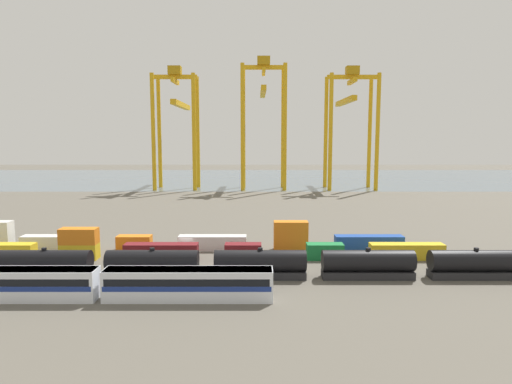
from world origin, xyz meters
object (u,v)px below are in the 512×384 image
object	(u,v)px
freight_tank_row	(260,264)
shipping_container_6	(406,251)
gantry_crane_west	(177,116)
passenger_train	(100,283)
shipping_container_12	(290,243)
gantry_crane_central	(263,110)
gantry_crane_east	(350,115)

from	to	relation	value
freight_tank_row	shipping_container_6	size ratio (longest dim) A/B	6.16
shipping_container_6	gantry_crane_west	xyz separation A→B (m)	(-55.77, 104.41, 27.01)
passenger_train	shipping_container_12	distance (m)	35.34
gantry_crane_central	gantry_crane_east	xyz separation A→B (m)	(33.74, 0.23, -2.04)
gantry_crane_east	gantry_crane_west	bearing A→B (deg)	179.61
shipping_container_6	gantry_crane_east	xyz separation A→B (m)	(11.70, 103.95, 27.34)
gantry_crane_east	shipping_container_12	bearing A→B (deg)	-107.25
freight_tank_row	shipping_container_6	world-z (taller)	freight_tank_row
passenger_train	shipping_container_12	bearing A→B (deg)	43.92
shipping_container_6	passenger_train	bearing A→B (deg)	-157.27
passenger_train	gantry_crane_central	xyz separation A→B (m)	(22.13, 122.23, 28.53)
freight_tank_row	gantry_crane_west	distance (m)	121.56
passenger_train	gantry_crane_central	size ratio (longest dim) A/B	0.85
freight_tank_row	shipping_container_12	xyz separation A→B (m)	(5.60, 16.05, -0.81)
freight_tank_row	shipping_container_6	distance (m)	26.33
shipping_container_6	gantry_crane_central	xyz separation A→B (m)	(-22.03, 103.72, 29.37)
passenger_train	shipping_container_6	size ratio (longest dim) A/B	3.52
passenger_train	freight_tank_row	size ratio (longest dim) A/B	0.57
gantry_crane_west	gantry_crane_east	xyz separation A→B (m)	(67.47, -0.46, 0.33)
freight_tank_row	gantry_crane_east	world-z (taller)	gantry_crane_east
freight_tank_row	shipping_container_12	world-z (taller)	freight_tank_row
shipping_container_12	gantry_crane_east	world-z (taller)	gantry_crane_east
shipping_container_12	gantry_crane_central	distance (m)	102.09
shipping_container_6	freight_tank_row	bearing A→B (deg)	-157.55
gantry_crane_east	passenger_train	bearing A→B (deg)	-114.52
shipping_container_6	gantry_crane_central	bearing A→B (deg)	101.99
passenger_train	gantry_crane_east	world-z (taller)	gantry_crane_east
freight_tank_row	gantry_crane_west	world-z (taller)	gantry_crane_west
shipping_container_12	gantry_crane_east	distance (m)	106.14
freight_tank_row	gantry_crane_central	xyz separation A→B (m)	(2.29, 113.77, 28.57)
freight_tank_row	gantry_crane_east	distance (m)	122.47
passenger_train	gantry_crane_west	distance (m)	126.21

